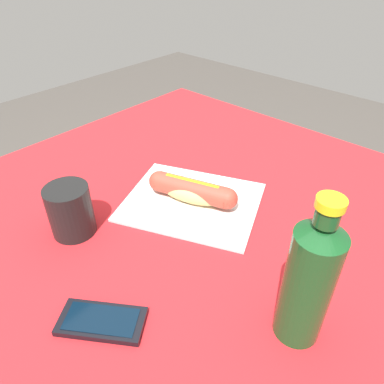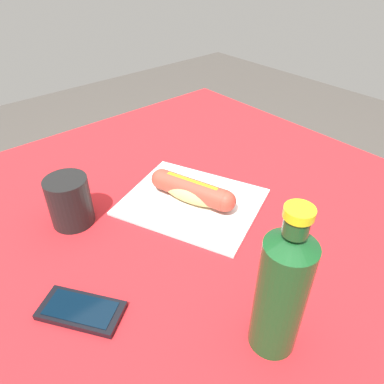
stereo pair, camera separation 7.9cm
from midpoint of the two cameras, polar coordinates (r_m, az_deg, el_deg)
ground_plane at (r=1.41m, az=-0.20°, el=-27.73°), size 6.00×6.00×0.00m
dining_table at (r=0.88m, az=-0.29°, el=-9.00°), size 1.11×1.00×0.77m
paper_wrapper at (r=0.80m, az=-2.80°, el=-1.66°), size 0.36×0.33×0.01m
hot_dog at (r=0.79m, az=-2.87°, el=0.14°), size 0.20×0.10×0.05m
cell_phone at (r=0.61m, az=-17.94°, el=-19.10°), size 0.14×0.13×0.01m
soda_bottle at (r=0.51m, az=13.80°, el=-13.70°), size 0.07×0.07×0.25m
drinking_cup at (r=0.75m, az=-21.62°, el=-2.86°), size 0.09×0.09×0.10m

